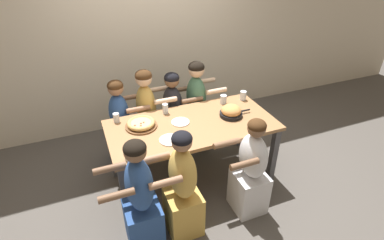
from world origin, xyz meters
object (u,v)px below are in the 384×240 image
at_px(drinking_glass_b, 223,100).
at_px(empty_plate_b, 170,140).
at_px(pizza_board_main, 141,124).
at_px(diner_far_left, 121,126).
at_px(diner_far_midleft, 147,118).
at_px(drinking_glass_d, 165,109).
at_px(diner_near_midleft, 182,189).
at_px(drinking_glass_e, 116,118).
at_px(drinking_glass_a, 128,154).
at_px(diner_far_midright, 196,108).
at_px(skillet_bowl, 231,112).
at_px(drinking_glass_c, 243,96).
at_px(diner_near_midright, 251,172).
at_px(diner_near_left, 141,201).
at_px(empty_plate_a, 180,122).
at_px(diner_far_center, 173,116).

bearing_deg(drinking_glass_b, empty_plate_b, -149.21).
relative_size(pizza_board_main, drinking_glass_b, 3.22).
distance_m(diner_far_left, diner_far_midleft, 0.34).
distance_m(drinking_glass_d, diner_near_midleft, 1.06).
relative_size(empty_plate_b, drinking_glass_e, 2.15).
distance_m(drinking_glass_a, diner_far_midright, 1.53).
xyz_separation_m(skillet_bowl, drinking_glass_c, (0.34, 0.31, -0.01)).
height_order(drinking_glass_d, diner_near_midright, diner_near_midright).
distance_m(diner_near_midleft, diner_far_left, 1.37).
xyz_separation_m(drinking_glass_b, diner_far_left, (-1.22, 0.36, -0.31)).
xyz_separation_m(empty_plate_b, diner_near_midleft, (-0.04, -0.46, -0.25)).
bearing_deg(diner_far_left, diner_near_left, -3.24).
relative_size(empty_plate_a, drinking_glass_b, 1.88).
height_order(pizza_board_main, drinking_glass_e, drinking_glass_e).
xyz_separation_m(drinking_glass_e, diner_far_center, (0.76, 0.31, -0.31)).
distance_m(diner_far_left, diner_far_midright, 1.02).
height_order(empty_plate_b, diner_near_midleft, diner_near_midleft).
bearing_deg(diner_near_midright, drinking_glass_a, 74.65).
distance_m(pizza_board_main, diner_far_midleft, 0.60).
height_order(drinking_glass_c, drinking_glass_e, drinking_glass_c).
height_order(skillet_bowl, drinking_glass_e, skillet_bowl).
xyz_separation_m(pizza_board_main, diner_far_midleft, (0.19, 0.52, -0.25)).
bearing_deg(drinking_glass_d, drinking_glass_c, -2.09).
bearing_deg(diner_far_midleft, skillet_bowl, 50.66).
height_order(drinking_glass_a, diner_near_midleft, diner_near_midleft).
distance_m(skillet_bowl, drinking_glass_d, 0.76).
relative_size(empty_plate_b, drinking_glass_d, 1.86).
distance_m(drinking_glass_b, diner_far_midleft, 0.99).
height_order(drinking_glass_b, diner_near_midleft, diner_near_midleft).
bearing_deg(diner_far_midright, diner_far_center, -90.00).
height_order(diner_near_midright, diner_far_midright, diner_far_midright).
height_order(skillet_bowl, diner_near_left, diner_near_left).
distance_m(skillet_bowl, diner_far_center, 0.89).
bearing_deg(drinking_glass_e, drinking_glass_a, -91.30).
height_order(drinking_glass_a, diner_near_midright, diner_near_midright).
bearing_deg(drinking_glass_c, diner_far_midright, 142.77).
bearing_deg(diner_near_midleft, diner_near_left, 90.00).
relative_size(diner_near_midleft, diner_far_left, 1.03).
bearing_deg(diner_near_midright, pizza_board_main, 47.64).
height_order(skillet_bowl, drinking_glass_a, skillet_bowl).
distance_m(empty_plate_a, diner_far_left, 0.87).
relative_size(drinking_glass_d, drinking_glass_e, 1.15).
xyz_separation_m(diner_near_midright, diner_far_midright, (-0.04, 1.34, 0.06)).
bearing_deg(empty_plate_b, diner_far_center, 69.70).
xyz_separation_m(drinking_glass_a, diner_far_center, (0.78, 1.02, -0.32)).
bearing_deg(skillet_bowl, diner_near_left, -151.92).
xyz_separation_m(diner_far_left, diner_far_midright, (1.02, -0.00, 0.05)).
height_order(diner_near_midleft, diner_far_midleft, diner_far_midleft).
height_order(drinking_glass_a, diner_far_left, diner_far_left).
relative_size(diner_near_midleft, diner_far_center, 1.04).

